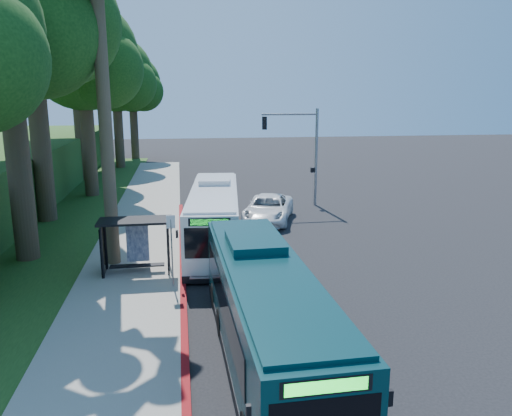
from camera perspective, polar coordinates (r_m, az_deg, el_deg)
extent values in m
plane|color=black|center=(26.56, 2.43, -4.56)|extent=(140.00, 140.00, 0.00)
cube|color=gray|center=(26.18, -13.51, -5.03)|extent=(4.50, 70.00, 0.12)
cube|color=maroon|center=(22.29, -8.37, -7.96)|extent=(0.25, 30.00, 0.13)
cube|color=#234719|center=(31.92, -23.05, -2.56)|extent=(8.00, 70.00, 0.06)
cube|color=black|center=(22.62, -13.67, -1.43)|extent=(3.20, 1.50, 0.10)
cube|color=black|center=(23.14, -17.09, -4.66)|extent=(0.06, 1.30, 2.20)
cube|color=navy|center=(23.62, -13.37, -3.95)|extent=(1.00, 0.12, 1.70)
cube|color=black|center=(23.10, -13.42, -6.42)|extent=(2.40, 0.40, 0.06)
cube|color=black|center=(23.70, -16.77, -4.23)|extent=(0.08, 0.08, 2.40)
cube|color=black|center=(23.46, -9.97, -4.04)|extent=(0.08, 0.08, 2.40)
cube|color=black|center=(22.57, -17.17, -5.11)|extent=(0.08, 0.08, 2.40)
cube|color=black|center=(22.31, -10.02, -4.92)|extent=(0.08, 0.08, 2.40)
cylinder|color=gray|center=(20.88, -9.58, -5.28)|extent=(0.06, 0.06, 3.00)
cube|color=white|center=(20.49, -9.72, -1.55)|extent=(0.35, 0.04, 0.55)
cylinder|color=gray|center=(36.47, 6.88, 5.74)|extent=(0.20, 0.20, 7.00)
cylinder|color=gray|center=(35.74, 3.87, 10.65)|extent=(4.00, 0.14, 0.14)
cube|color=black|center=(35.42, 0.97, 9.68)|extent=(0.30, 0.30, 0.90)
cube|color=black|center=(36.53, 6.47, 4.33)|extent=(0.25, 0.25, 0.35)
cylinder|color=#4C3F2D|center=(23.64, -16.82, 8.82)|extent=(0.60, 0.60, 13.00)
cylinder|color=#382B1E|center=(26.13, -25.60, 5.69)|extent=(1.10, 1.10, 10.50)
sphere|color=#113B10|center=(26.27, -27.03, 19.76)|extent=(8.00, 8.00, 8.00)
sphere|color=#113B10|center=(24.54, -23.91, 17.80)|extent=(5.60, 5.60, 5.60)
cylinder|color=#382B1E|center=(34.02, -23.53, 8.43)|extent=(1.18, 1.18, 11.90)
sphere|color=#113B10|center=(34.38, -24.68, 20.63)|extent=(10.00, 10.00, 10.00)
sphere|color=#113B10|center=(32.29, -21.58, 19.03)|extent=(7.00, 7.00, 7.00)
sphere|color=#113B10|center=(36.38, -26.54, 18.34)|extent=(6.50, 6.50, 6.50)
cylinder|color=#382B1E|center=(41.58, -18.64, 7.96)|extent=(1.06, 1.06, 9.80)
sphere|color=#113B10|center=(41.58, -19.25, 16.24)|extent=(8.40, 8.40, 8.40)
sphere|color=#113B10|center=(40.02, -17.02, 14.95)|extent=(5.88, 5.88, 5.88)
sphere|color=#113B10|center=(43.24, -20.80, 14.85)|extent=(5.46, 5.46, 5.46)
cylinder|color=#382B1E|center=(49.75, -19.46, 9.40)|extent=(1.14, 1.14, 11.20)
sphere|color=#113B10|center=(49.91, -20.07, 17.29)|extent=(9.60, 9.60, 9.60)
sphere|color=#113B10|center=(48.08, -17.96, 16.10)|extent=(6.72, 6.72, 6.72)
sphere|color=#113B10|center=(51.80, -21.52, 15.92)|extent=(6.24, 6.24, 6.24)
cylinder|color=#382B1E|center=(57.34, -15.46, 8.96)|extent=(1.02, 1.02, 9.10)
sphere|color=#113B10|center=(57.29, -15.80, 14.54)|extent=(8.00, 8.00, 8.00)
sphere|color=#113B10|center=(55.90, -14.21, 13.62)|extent=(5.60, 5.60, 5.60)
sphere|color=#113B10|center=(58.83, -16.98, 13.65)|extent=(5.20, 5.20, 5.20)
cylinder|color=#382B1E|center=(65.21, -13.77, 9.15)|extent=(0.98, 0.98, 8.40)
sphere|color=#113B10|center=(65.12, -14.01, 13.68)|extent=(7.00, 7.00, 7.00)
sphere|color=#113B10|center=(63.96, -12.77, 12.90)|extent=(4.90, 4.90, 4.90)
sphere|color=#113B10|center=(66.45, -14.96, 12.98)|extent=(4.55, 4.55, 4.55)
cube|color=silver|center=(26.42, -4.80, -0.90)|extent=(3.55, 11.57, 2.70)
cube|color=black|center=(26.79, -4.75, -3.81)|extent=(3.58, 11.63, 0.33)
cube|color=black|center=(26.83, -4.78, -0.12)|extent=(3.36, 9.08, 1.04)
cube|color=black|center=(20.92, -5.29, -3.98)|extent=(2.13, 0.33, 1.33)
cube|color=black|center=(31.88, -4.51, 2.04)|extent=(1.94, 0.31, 0.95)
cube|color=#19E533|center=(20.67, -5.34, -1.59)|extent=(1.57, 0.25, 0.27)
cube|color=silver|center=(26.13, -4.86, 2.09)|extent=(3.30, 10.98, 0.11)
cube|color=silver|center=(27.97, -4.75, 3.13)|extent=(1.92, 2.53, 0.33)
cylinder|color=black|center=(23.33, -7.73, -5.93)|extent=(0.38, 0.97, 0.95)
cylinder|color=black|center=(23.24, -2.31, -5.89)|extent=(0.38, 0.97, 0.95)
cylinder|color=black|center=(30.96, -6.55, -1.20)|extent=(0.38, 0.97, 0.95)
cylinder|color=black|center=(30.90, -2.49, -1.16)|extent=(0.38, 0.97, 0.95)
cube|color=#092D31|center=(14.98, 1.12, -11.78)|extent=(2.66, 11.42, 2.70)
cube|color=black|center=(15.61, 1.10, -16.46)|extent=(2.69, 11.48, 0.33)
cube|color=black|center=(15.30, 0.78, -10.17)|extent=(2.67, 8.92, 1.04)
cube|color=black|center=(20.08, -1.97, -4.37)|extent=(1.94, 0.16, 0.95)
cube|color=#19E533|center=(9.62, 8.01, -19.44)|extent=(1.57, 0.13, 0.27)
cube|color=#092D31|center=(14.45, 1.15, -6.74)|extent=(2.46, 10.85, 0.11)
cube|color=#092D31|center=(16.17, -0.15, -3.99)|extent=(1.74, 2.41, 0.33)
cylinder|color=black|center=(19.25, -4.66, -9.99)|extent=(0.30, 0.95, 0.95)
cylinder|color=black|center=(19.54, 1.84, -9.59)|extent=(0.30, 0.95, 0.95)
imported|color=white|center=(31.88, 1.41, -0.07)|extent=(4.46, 6.50, 1.65)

